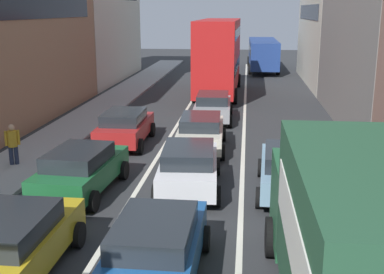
{
  "coord_description": "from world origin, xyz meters",
  "views": [
    {
      "loc": [
        1.77,
        -4.01,
        5.74
      ],
      "look_at": [
        0.0,
        12.0,
        1.6
      ],
      "focal_mm": 46.68,
      "sensor_mm": 36.0,
      "label": 1
    }
  ],
  "objects_px": {
    "removalist_box_truck": "(356,236)",
    "bus_mid_queue_primary": "(219,54)",
    "sedan_right_lane_behind_truck": "(290,169)",
    "pedestrian_near_kerb": "(13,143)",
    "sedan_centre_lane_second": "(156,247)",
    "sedan_centre_lane_fifth": "(213,106)",
    "hatchback_centre_lane_third": "(189,166)",
    "coupe_centre_lane_fourth": "(201,131)",
    "bus_far_queue_secondary": "(263,52)",
    "wagon_left_lane_second": "(13,243)",
    "sedan_left_lane_fourth": "(125,127)",
    "sedan_left_lane_third": "(81,169)"
  },
  "relations": [
    {
      "from": "sedan_left_lane_third",
      "to": "bus_far_queue_secondary",
      "type": "relative_size",
      "value": 0.42
    },
    {
      "from": "hatchback_centre_lane_third",
      "to": "sedan_left_lane_fourth",
      "type": "distance_m",
      "value": 6.29
    },
    {
      "from": "coupe_centre_lane_fourth",
      "to": "sedan_right_lane_behind_truck",
      "type": "height_order",
      "value": "same"
    },
    {
      "from": "removalist_box_truck",
      "to": "sedan_centre_lane_fifth",
      "type": "height_order",
      "value": "removalist_box_truck"
    },
    {
      "from": "sedan_right_lane_behind_truck",
      "to": "bus_far_queue_secondary",
      "type": "bearing_deg",
      "value": 2.25
    },
    {
      "from": "hatchback_centre_lane_third",
      "to": "sedan_left_lane_fourth",
      "type": "height_order",
      "value": "same"
    },
    {
      "from": "sedan_left_lane_third",
      "to": "sedan_right_lane_behind_truck",
      "type": "distance_m",
      "value": 6.66
    },
    {
      "from": "sedan_centre_lane_second",
      "to": "sedan_right_lane_behind_truck",
      "type": "xyz_separation_m",
      "value": [
        3.28,
        5.77,
        0.0
      ]
    },
    {
      "from": "bus_mid_queue_primary",
      "to": "pedestrian_near_kerb",
      "type": "relative_size",
      "value": 6.35
    },
    {
      "from": "removalist_box_truck",
      "to": "wagon_left_lane_second",
      "type": "height_order",
      "value": "removalist_box_truck"
    },
    {
      "from": "pedestrian_near_kerb",
      "to": "removalist_box_truck",
      "type": "bearing_deg",
      "value": -156.47
    },
    {
      "from": "sedan_centre_lane_fifth",
      "to": "hatchback_centre_lane_third",
      "type": "bearing_deg",
      "value": 178.1
    },
    {
      "from": "coupe_centre_lane_fourth",
      "to": "bus_far_queue_secondary",
      "type": "bearing_deg",
      "value": -8.71
    },
    {
      "from": "hatchback_centre_lane_third",
      "to": "sedan_left_lane_third",
      "type": "bearing_deg",
      "value": 97.86
    },
    {
      "from": "sedan_centre_lane_fifth",
      "to": "sedan_right_lane_behind_truck",
      "type": "bearing_deg",
      "value": -164.44
    },
    {
      "from": "wagon_left_lane_second",
      "to": "pedestrian_near_kerb",
      "type": "xyz_separation_m",
      "value": [
        -3.55,
        7.44,
        0.15
      ]
    },
    {
      "from": "removalist_box_truck",
      "to": "bus_mid_queue_primary",
      "type": "height_order",
      "value": "bus_mid_queue_primary"
    },
    {
      "from": "pedestrian_near_kerb",
      "to": "hatchback_centre_lane_third",
      "type": "bearing_deg",
      "value": -129.44
    },
    {
      "from": "sedan_centre_lane_fifth",
      "to": "sedan_right_lane_behind_truck",
      "type": "xyz_separation_m",
      "value": [
        3.17,
        -10.32,
        0.0
      ]
    },
    {
      "from": "wagon_left_lane_second",
      "to": "bus_mid_queue_primary",
      "type": "distance_m",
      "value": 24.75
    },
    {
      "from": "removalist_box_truck",
      "to": "sedan_centre_lane_second",
      "type": "bearing_deg",
      "value": 67.45
    },
    {
      "from": "sedan_centre_lane_fifth",
      "to": "sedan_left_lane_fourth",
      "type": "bearing_deg",
      "value": 144.01
    },
    {
      "from": "coupe_centre_lane_fourth",
      "to": "sedan_left_lane_third",
      "type": "bearing_deg",
      "value": 146.4
    },
    {
      "from": "sedan_centre_lane_second",
      "to": "hatchback_centre_lane_third",
      "type": "height_order",
      "value": "same"
    },
    {
      "from": "hatchback_centre_lane_third",
      "to": "sedan_left_lane_third",
      "type": "relative_size",
      "value": 1.0
    },
    {
      "from": "pedestrian_near_kerb",
      "to": "bus_mid_queue_primary",
      "type": "bearing_deg",
      "value": -47.5
    },
    {
      "from": "sedan_right_lane_behind_truck",
      "to": "bus_far_queue_secondary",
      "type": "height_order",
      "value": "bus_far_queue_secondary"
    },
    {
      "from": "removalist_box_truck",
      "to": "pedestrian_near_kerb",
      "type": "relative_size",
      "value": 4.66
    },
    {
      "from": "sedan_left_lane_third",
      "to": "coupe_centre_lane_fourth",
      "type": "height_order",
      "value": "same"
    },
    {
      "from": "coupe_centre_lane_fourth",
      "to": "bus_far_queue_secondary",
      "type": "height_order",
      "value": "bus_far_queue_secondary"
    },
    {
      "from": "coupe_centre_lane_fourth",
      "to": "sedan_left_lane_fourth",
      "type": "xyz_separation_m",
      "value": [
        -3.36,
        0.54,
        0.0
      ]
    },
    {
      "from": "sedan_centre_lane_second",
      "to": "sedan_left_lane_fourth",
      "type": "bearing_deg",
      "value": 17.32
    },
    {
      "from": "coupe_centre_lane_fourth",
      "to": "sedan_left_lane_fourth",
      "type": "height_order",
      "value": "same"
    },
    {
      "from": "pedestrian_near_kerb",
      "to": "bus_far_queue_secondary",
      "type": "bearing_deg",
      "value": -43.9
    },
    {
      "from": "sedan_right_lane_behind_truck",
      "to": "pedestrian_near_kerb",
      "type": "distance_m",
      "value": 10.08
    },
    {
      "from": "hatchback_centre_lane_third",
      "to": "sedan_centre_lane_fifth",
      "type": "relative_size",
      "value": 1.01
    },
    {
      "from": "coupe_centre_lane_fourth",
      "to": "sedan_left_lane_fourth",
      "type": "relative_size",
      "value": 1.01
    },
    {
      "from": "removalist_box_truck",
      "to": "bus_mid_queue_primary",
      "type": "xyz_separation_m",
      "value": [
        -3.86,
        25.84,
        0.86
      ]
    },
    {
      "from": "hatchback_centre_lane_third",
      "to": "sedan_right_lane_behind_truck",
      "type": "height_order",
      "value": "same"
    },
    {
      "from": "wagon_left_lane_second",
      "to": "sedan_left_lane_third",
      "type": "bearing_deg",
      "value": 2.21
    },
    {
      "from": "sedan_left_lane_third",
      "to": "sedan_left_lane_fourth",
      "type": "bearing_deg",
      "value": 4.0
    },
    {
      "from": "sedan_centre_lane_second",
      "to": "sedan_centre_lane_fifth",
      "type": "distance_m",
      "value": 16.09
    },
    {
      "from": "removalist_box_truck",
      "to": "sedan_centre_lane_fifth",
      "type": "distance_m",
      "value": 18.01
    },
    {
      "from": "hatchback_centre_lane_third",
      "to": "sedan_right_lane_behind_truck",
      "type": "xyz_separation_m",
      "value": [
        3.24,
        0.03,
        0.0
      ]
    },
    {
      "from": "sedan_centre_lane_second",
      "to": "pedestrian_near_kerb",
      "type": "height_order",
      "value": "pedestrian_near_kerb"
    },
    {
      "from": "wagon_left_lane_second",
      "to": "hatchback_centre_lane_third",
      "type": "xyz_separation_m",
      "value": [
        3.17,
        5.88,
        0.0
      ]
    },
    {
      "from": "bus_mid_queue_primary",
      "to": "bus_far_queue_secondary",
      "type": "bearing_deg",
      "value": -12.36
    },
    {
      "from": "coupe_centre_lane_fourth",
      "to": "pedestrian_near_kerb",
      "type": "xyz_separation_m",
      "value": [
        -6.67,
        -3.18,
        0.15
      ]
    },
    {
      "from": "pedestrian_near_kerb",
      "to": "sedan_centre_lane_fifth",
      "type": "bearing_deg",
      "value": -64.03
    },
    {
      "from": "sedan_right_lane_behind_truck",
      "to": "pedestrian_near_kerb",
      "type": "xyz_separation_m",
      "value": [
        -9.96,
        1.54,
        0.15
      ]
    }
  ]
}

